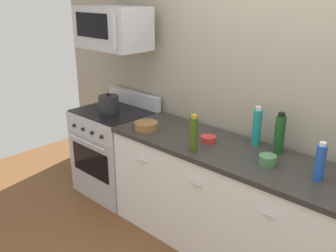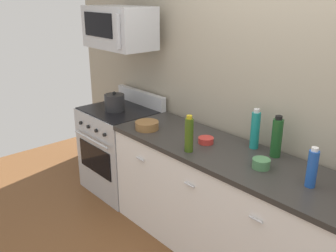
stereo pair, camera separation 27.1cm
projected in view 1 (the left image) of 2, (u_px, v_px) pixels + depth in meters
The scene contains 12 objects.
back_wall at pixel (288, 92), 2.90m from camera, with size 5.69×0.10×2.70m, color #9E937F.
counter_unit at pixel (251, 212), 2.92m from camera, with size 2.60×0.66×0.92m.
range_oven at pixel (115, 151), 4.00m from camera, with size 0.76×0.69×1.07m.
microwave at pixel (113, 28), 3.59m from camera, with size 0.74×0.44×0.40m.
bottle_soda_blue at pixel (320, 162), 2.41m from camera, with size 0.07×0.07×0.27m.
bottle_olive_oil at pixel (194, 134), 2.85m from camera, with size 0.07×0.07×0.29m.
bottle_sparkling_teal at pixel (257, 127), 2.96m from camera, with size 0.07×0.07×0.32m.
bottle_wine_green at pixel (280, 134), 2.82m from camera, with size 0.08×0.08×0.32m.
bowl_wooden_salad at pixel (146, 126), 3.32m from camera, with size 0.21×0.21×0.07m.
bowl_green_glaze at pixel (268, 160), 2.66m from camera, with size 0.13×0.13×0.07m.
bowl_red_small at pixel (208, 139), 3.06m from camera, with size 0.13×0.13×0.05m.
stockpot at pixel (109, 104), 3.78m from camera, with size 0.21×0.21×0.20m.
Camera 1 is at (1.25, -2.27, 2.09)m, focal length 39.94 mm.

